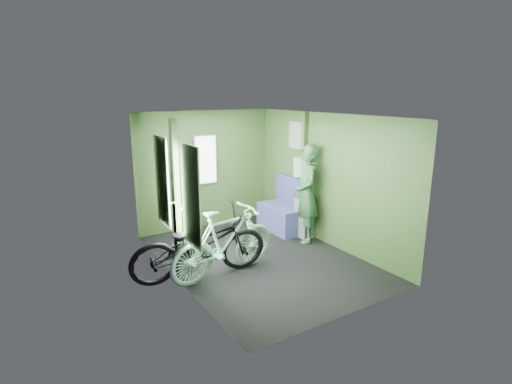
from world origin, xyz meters
The scene contains 6 objects.
room centered at (-0.04, 0.04, 1.44)m, with size 4.00×4.02×2.31m.
bicycle_black centered at (-1.10, -0.16, 0.00)m, with size 0.70×2.01×1.06m, color black.
bicycle_mint centered at (-0.76, -0.29, 0.00)m, with size 0.51×1.79×1.08m, color #92D6B0.
passenger centered at (1.15, 0.25, 0.88)m, with size 0.64×0.75×1.76m.
waste_box centered at (1.26, 0.43, 0.40)m, with size 0.23×0.33×0.80m, color gray.
bench_seat centered at (1.15, 0.95, 0.31)m, with size 0.55×0.99×1.04m.
Camera 1 is at (-3.23, -5.11, 2.64)m, focal length 28.00 mm.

